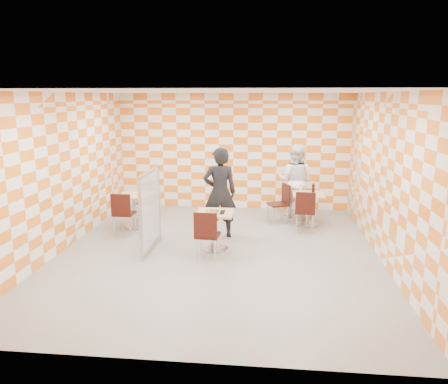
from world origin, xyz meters
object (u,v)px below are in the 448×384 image
Objects in this scene: chair_empty_far at (147,197)px; man_dark at (220,193)px; main_table at (215,224)px; partition at (150,210)px; second_table at (308,204)px; chair_second_front at (305,208)px; chair_empty_near at (123,210)px; chair_main_front at (207,232)px; sport_bottle at (301,189)px; chair_second_side at (282,200)px; empty_table at (134,205)px; man_white at (295,181)px; soda_bottle at (313,188)px.

man_dark is (1.91, -1.18, 0.41)m from chair_empty_far.
partition reaches higher than main_table.
main_table is 1.00× the size of second_table.
chair_empty_near is (-3.88, -0.57, 0.00)m from chair_second_front.
partition is at bearing 156.86° from chair_main_front.
chair_empty_far reaches higher than main_table.
chair_empty_near is at bearing 136.04° from partition.
chair_main_front is (-1.99, -2.45, 0.04)m from second_table.
sport_bottle is (2.98, 2.00, 0.05)m from partition.
chair_second_side is 0.52m from sport_bottle.
partition is at bearing -146.13° from sport_bottle.
man_white is (3.66, 1.25, 0.39)m from empty_table.
sport_bottle reaches higher than chair_second_front.
second_table is 3.26× the size of soda_bottle.
man_white is 7.83× the size of soda_bottle.
chair_empty_near reaches higher than second_table.
chair_main_front is 1.00× the size of chair_second_side.
chair_second_side is (-0.59, 0.15, 0.04)m from second_table.
man_dark reaches higher than chair_empty_far.
man_white reaches higher than chair_second_side.
chair_second_front is 1.00× the size of chair_second_side.
chair_empty_far is at bearing 178.62° from sport_bottle.
chair_second_side is 0.78m from soda_bottle.
soda_bottle is at bearing -163.30° from man_dark.
chair_second_front is 3.79m from chair_empty_far.
man_dark reaches higher than chair_empty_near.
chair_empty_far is at bearing 82.19° from empty_table.
man_dark is at bearing 3.17° from chair_empty_near.
sport_bottle reaches higher than chair_main_front.
man_white reaches higher than second_table.
man_dark is at bearing -165.74° from chair_second_front.
empty_table is at bearing 147.18° from main_table.
chair_second_front is 0.70m from sport_bottle.
empty_table is 3.81m from chair_second_front.
chair_second_front is 3.92m from chair_empty_near.
man_dark is 9.52× the size of sport_bottle.
chair_second_side is 0.74m from man_white.
main_table is 2.83m from soda_bottle.
chair_main_front is 4.62× the size of sport_bottle.
soda_bottle is (0.71, -0.06, 0.31)m from chair_second_side.
chair_main_front is 2.38m from chair_empty_near.
chair_second_side is 0.49× the size of man_dark.
chair_second_side is at bearing 123.76° from chair_second_front.
chair_main_front is at bearing -33.06° from chair_empty_near.
partition reaches higher than chair_main_front.
chair_empty_far is 3.96m from soda_bottle.
partition is (-3.15, -1.95, 0.28)m from second_table.
partition is 1.55m from man_dark.
man_dark is (-1.81, -0.46, 0.41)m from chair_second_front.
soda_bottle is at bearing 8.97° from empty_table.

